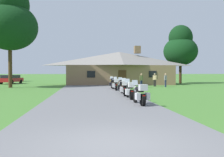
# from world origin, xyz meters

# --- Properties ---
(ground_plane) EXTENTS (500.00, 500.00, 0.00)m
(ground_plane) POSITION_xyz_m (0.00, 20.00, 0.00)
(ground_plane) COLOR #42752D
(asphalt_driveway) EXTENTS (6.40, 80.00, 0.06)m
(asphalt_driveway) POSITION_xyz_m (0.00, 18.00, 0.03)
(asphalt_driveway) COLOR slate
(asphalt_driveway) RESTS_ON ground
(motorcycle_black_nearest_to_camera) EXTENTS (0.80, 2.08, 1.30)m
(motorcycle_black_nearest_to_camera) POSITION_xyz_m (2.24, 7.02, 0.61)
(motorcycle_black_nearest_to_camera) COLOR black
(motorcycle_black_nearest_to_camera) RESTS_ON asphalt_driveway
(motorcycle_black_second_in_row) EXTENTS (0.72, 2.08, 1.30)m
(motorcycle_black_second_in_row) POSITION_xyz_m (2.24, 9.96, 0.61)
(motorcycle_black_second_in_row) COLOR black
(motorcycle_black_second_in_row) RESTS_ON asphalt_driveway
(motorcycle_yellow_third_in_row) EXTENTS (0.84, 2.08, 1.30)m
(motorcycle_yellow_third_in_row) POSITION_xyz_m (2.24, 12.26, 0.61)
(motorcycle_yellow_third_in_row) COLOR black
(motorcycle_yellow_third_in_row) RESTS_ON asphalt_driveway
(motorcycle_white_fourth_in_row) EXTENTS (0.74, 2.08, 1.30)m
(motorcycle_white_fourth_in_row) POSITION_xyz_m (2.40, 14.85, 0.61)
(motorcycle_white_fourth_in_row) COLOR black
(motorcycle_white_fourth_in_row) RESTS_ON asphalt_driveway
(motorcycle_white_fifth_in_row) EXTENTS (0.78, 2.08, 1.30)m
(motorcycle_white_fifth_in_row) POSITION_xyz_m (2.30, 17.86, 0.61)
(motorcycle_white_fifth_in_row) COLOR black
(motorcycle_white_fifth_in_row) RESTS_ON asphalt_driveway
(motorcycle_yellow_farthest_in_row) EXTENTS (0.73, 2.08, 1.30)m
(motorcycle_yellow_farthest_in_row) POSITION_xyz_m (2.23, 20.26, 0.61)
(motorcycle_yellow_farthest_in_row) COLOR black
(motorcycle_yellow_farthest_in_row) RESTS_ON asphalt_driveway
(stone_lodge) EXTENTS (16.18, 6.40, 5.77)m
(stone_lodge) POSITION_xyz_m (4.42, 30.61, 2.51)
(stone_lodge) COLOR #896B4C
(stone_lodge) RESTS_ON ground
(bystander_tan_shirt_near_lodge) EXTENTS (0.45, 0.39, 1.69)m
(bystander_tan_shirt_near_lodge) POSITION_xyz_m (8.16, 24.66, 0.95)
(bystander_tan_shirt_near_lodge) COLOR black
(bystander_tan_shirt_near_lodge) RESTS_ON ground
(bystander_gray_shirt_beside_signpost) EXTENTS (0.39, 0.45, 1.67)m
(bystander_gray_shirt_beside_signpost) POSITION_xyz_m (9.14, 23.38, 0.93)
(bystander_gray_shirt_beside_signpost) COLOR navy
(bystander_gray_shirt_beside_signpost) RESTS_ON ground
(bystander_olive_shirt_by_tree) EXTENTS (0.45, 0.40, 1.67)m
(bystander_olive_shirt_by_tree) POSITION_xyz_m (5.88, 22.38, 0.93)
(bystander_olive_shirt_by_tree) COLOR navy
(bystander_olive_shirt_by_tree) RESTS_ON ground
(tree_left_near) EXTENTS (6.45, 6.45, 12.15)m
(tree_left_near) POSITION_xyz_m (-9.45, 24.27, 7.91)
(tree_left_near) COLOR #422D19
(tree_left_near) RESTS_ON ground
(tree_right_of_lodge) EXTENTS (5.50, 5.50, 9.51)m
(tree_right_of_lodge) POSITION_xyz_m (14.86, 32.97, 5.90)
(tree_right_of_lodge) COLOR #422D19
(tree_right_of_lodge) RESTS_ON ground
(parked_red_suv_far_left) EXTENTS (2.77, 4.88, 1.40)m
(parked_red_suv_far_left) POSITION_xyz_m (-12.27, 34.37, 0.78)
(parked_red_suv_far_left) COLOR maroon
(parked_red_suv_far_left) RESTS_ON ground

